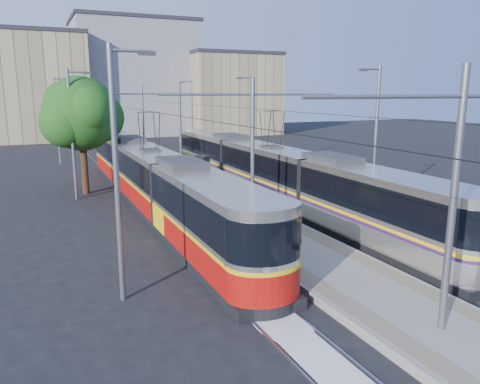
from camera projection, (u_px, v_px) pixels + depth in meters
name	position (u px, v px, depth m)	size (l,w,h in m)	color
ground	(350.00, 284.00, 16.40)	(160.00, 160.00, 0.00)	black
platform	(195.00, 190.00, 31.55)	(4.00, 50.00, 0.30)	gray
tactile_strip_left	(174.00, 189.00, 30.94)	(0.70, 50.00, 0.01)	gray
tactile_strip_right	(215.00, 186.00, 32.10)	(0.70, 50.00, 0.01)	gray
rails	(195.00, 192.00, 31.58)	(8.71, 70.00, 0.03)	gray
track_arrow	(308.00, 348.00, 12.28)	(1.20, 5.00, 0.01)	silver
tram_left	(151.00, 178.00, 27.29)	(2.43, 30.96, 5.50)	black
tram_right	(271.00, 171.00, 28.92)	(2.43, 31.79, 5.50)	black
catenary	(209.00, 128.00, 28.10)	(9.20, 70.00, 7.00)	slate
street_lamps	(176.00, 126.00, 34.29)	(15.18, 38.22, 8.00)	slate
shelter	(202.00, 171.00, 31.37)	(0.90, 1.12, 2.16)	black
tree	(86.00, 115.00, 30.35)	(5.26, 4.87, 7.65)	#382314
building_left	(25.00, 87.00, 64.48)	(16.32, 12.24, 14.71)	tan
building_centre	(135.00, 78.00, 74.13)	(18.36, 14.28, 17.54)	gray
building_right	(231.00, 94.00, 74.84)	(14.28, 10.20, 12.75)	tan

